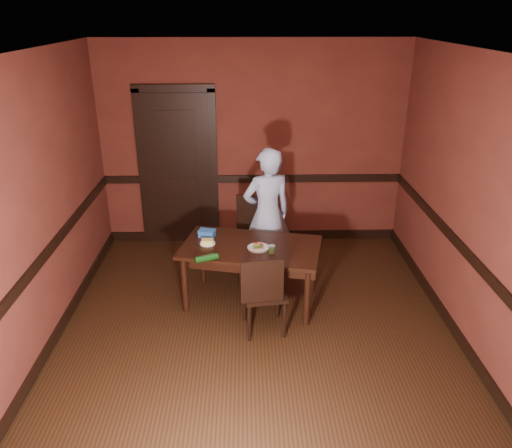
{
  "coord_description": "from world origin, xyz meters",
  "views": [
    {
      "loc": [
        -0.1,
        -4.2,
        3.03
      ],
      "look_at": [
        0.0,
        0.35,
        1.05
      ],
      "focal_mm": 35.0,
      "sensor_mm": 36.0,
      "label": 1
    }
  ],
  "objects_px": {
    "food_tub": "(207,233)",
    "sandwich_plate": "(258,247)",
    "dining_table": "(251,274)",
    "chair_far": "(260,241)",
    "chair_near": "(264,291)",
    "sauce_jar": "(272,249)",
    "person": "(267,214)",
    "cheese_saucer": "(207,242)"
  },
  "relations": [
    {
      "from": "cheese_saucer",
      "to": "chair_far",
      "type": "bearing_deg",
      "value": 37.7
    },
    {
      "from": "dining_table",
      "to": "cheese_saucer",
      "type": "relative_size",
      "value": 8.81
    },
    {
      "from": "person",
      "to": "cheese_saucer",
      "type": "height_order",
      "value": "person"
    },
    {
      "from": "chair_near",
      "to": "cheese_saucer",
      "type": "relative_size",
      "value": 5.29
    },
    {
      "from": "sauce_jar",
      "to": "food_tub",
      "type": "relative_size",
      "value": 0.41
    },
    {
      "from": "cheese_saucer",
      "to": "food_tub",
      "type": "height_order",
      "value": "food_tub"
    },
    {
      "from": "person",
      "to": "sandwich_plate",
      "type": "distance_m",
      "value": 0.69
    },
    {
      "from": "sauce_jar",
      "to": "cheese_saucer",
      "type": "distance_m",
      "value": 0.72
    },
    {
      "from": "chair_near",
      "to": "dining_table",
      "type": "bearing_deg",
      "value": -84.66
    },
    {
      "from": "dining_table",
      "to": "chair_near",
      "type": "xyz_separation_m",
      "value": [
        0.12,
        -0.53,
        0.1
      ]
    },
    {
      "from": "person",
      "to": "chair_far",
      "type": "bearing_deg",
      "value": 32.59
    },
    {
      "from": "cheese_saucer",
      "to": "food_tub",
      "type": "relative_size",
      "value": 0.81
    },
    {
      "from": "sandwich_plate",
      "to": "food_tub",
      "type": "xyz_separation_m",
      "value": [
        -0.56,
        0.32,
        0.02
      ]
    },
    {
      "from": "cheese_saucer",
      "to": "food_tub",
      "type": "xyz_separation_m",
      "value": [
        -0.02,
        0.19,
        0.02
      ]
    },
    {
      "from": "food_tub",
      "to": "chair_far",
      "type": "bearing_deg",
      "value": 37.76
    },
    {
      "from": "food_tub",
      "to": "sandwich_plate",
      "type": "bearing_deg",
      "value": -14.97
    },
    {
      "from": "person",
      "to": "sauce_jar",
      "type": "distance_m",
      "value": 0.78
    },
    {
      "from": "chair_far",
      "to": "person",
      "type": "distance_m",
      "value": 0.33
    },
    {
      "from": "chair_far",
      "to": "cheese_saucer",
      "type": "distance_m",
      "value": 0.77
    },
    {
      "from": "dining_table",
      "to": "sandwich_plate",
      "type": "height_order",
      "value": "sandwich_plate"
    },
    {
      "from": "chair_far",
      "to": "cheese_saucer",
      "type": "xyz_separation_m",
      "value": [
        -0.59,
        -0.45,
        0.21
      ]
    },
    {
      "from": "person",
      "to": "dining_table",
      "type": "bearing_deg",
      "value": 54.63
    },
    {
      "from": "person",
      "to": "food_tub",
      "type": "relative_size",
      "value": 7.79
    },
    {
      "from": "dining_table",
      "to": "person",
      "type": "height_order",
      "value": "person"
    },
    {
      "from": "cheese_saucer",
      "to": "person",
      "type": "bearing_deg",
      "value": 39.45
    },
    {
      "from": "chair_far",
      "to": "chair_near",
      "type": "height_order",
      "value": "chair_far"
    },
    {
      "from": "chair_near",
      "to": "person",
      "type": "xyz_separation_m",
      "value": [
        0.08,
        1.14,
        0.36
      ]
    },
    {
      "from": "person",
      "to": "cheese_saucer",
      "type": "relative_size",
      "value": 9.61
    },
    {
      "from": "chair_far",
      "to": "dining_table",
      "type": "bearing_deg",
      "value": -87.66
    },
    {
      "from": "chair_near",
      "to": "sauce_jar",
      "type": "bearing_deg",
      "value": -112.43
    },
    {
      "from": "chair_far",
      "to": "sauce_jar",
      "type": "xyz_separation_m",
      "value": [
        0.1,
        -0.68,
        0.23
      ]
    },
    {
      "from": "food_tub",
      "to": "cheese_saucer",
      "type": "bearing_deg",
      "value": -70.12
    },
    {
      "from": "dining_table",
      "to": "sandwich_plate",
      "type": "xyz_separation_m",
      "value": [
        0.08,
        -0.06,
        0.36
      ]
    },
    {
      "from": "food_tub",
      "to": "chair_near",
      "type": "bearing_deg",
      "value": -37.61
    },
    {
      "from": "food_tub",
      "to": "sauce_jar",
      "type": "bearing_deg",
      "value": -16.68
    },
    {
      "from": "sandwich_plate",
      "to": "sauce_jar",
      "type": "relative_size",
      "value": 2.8
    },
    {
      "from": "cheese_saucer",
      "to": "food_tub",
      "type": "bearing_deg",
      "value": 95.51
    },
    {
      "from": "dining_table",
      "to": "chair_far",
      "type": "height_order",
      "value": "chair_far"
    },
    {
      "from": "chair_near",
      "to": "person",
      "type": "relative_size",
      "value": 0.55
    },
    {
      "from": "person",
      "to": "sandwich_plate",
      "type": "bearing_deg",
      "value": 62.52
    },
    {
      "from": "chair_far",
      "to": "sandwich_plate",
      "type": "bearing_deg",
      "value": -78.69
    },
    {
      "from": "dining_table",
      "to": "cheese_saucer",
      "type": "distance_m",
      "value": 0.6
    }
  ]
}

